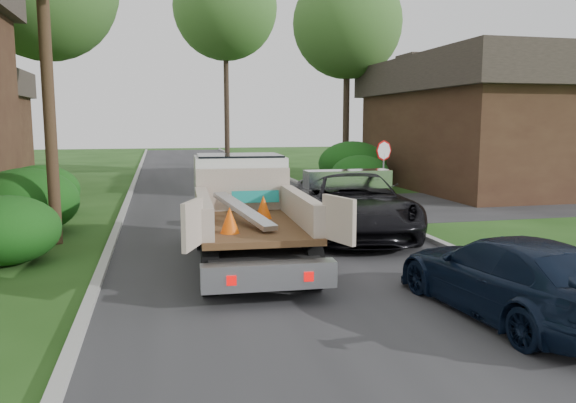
# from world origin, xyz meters

# --- Properties ---
(ground) EXTENTS (120.00, 120.00, 0.00)m
(ground) POSITION_xyz_m (0.00, 0.00, 0.00)
(ground) COLOR #1D4012
(ground) RESTS_ON ground
(road) EXTENTS (8.00, 90.00, 0.02)m
(road) POSITION_xyz_m (0.00, 10.00, 0.00)
(road) COLOR #28282B
(road) RESTS_ON ground
(side_street) EXTENTS (16.00, 7.00, 0.02)m
(side_street) POSITION_xyz_m (12.00, 9.00, 0.01)
(side_street) COLOR #28282B
(side_street) RESTS_ON ground
(curb_left) EXTENTS (0.20, 90.00, 0.12)m
(curb_left) POSITION_xyz_m (-4.10, 10.00, 0.06)
(curb_left) COLOR #9E9E99
(curb_left) RESTS_ON ground
(curb_right) EXTENTS (0.20, 90.00, 0.12)m
(curb_right) POSITION_xyz_m (4.10, 10.00, 0.06)
(curb_right) COLOR #9E9E99
(curb_right) RESTS_ON ground
(stop_sign) EXTENTS (0.71, 0.32, 2.48)m
(stop_sign) POSITION_xyz_m (5.20, 9.00, 1.78)
(stop_sign) COLOR slate
(stop_sign) RESTS_ON ground
(utility_pole) EXTENTS (2.42, 1.25, 10.00)m
(utility_pole) POSITION_xyz_m (-5.48, 4.98, 5.17)
(utility_pole) COLOR #382619
(utility_pole) RESTS_ON ground
(house_right) EXTENTS (9.72, 12.96, 6.20)m
(house_right) POSITION_xyz_m (13.00, 14.00, 3.16)
(house_right) COLOR #382117
(house_right) RESTS_ON ground
(hedge_left_a) EXTENTS (2.34, 2.34, 1.53)m
(hedge_left_a) POSITION_xyz_m (-6.20, 3.00, 0.77)
(hedge_left_a) COLOR #134710
(hedge_left_a) RESTS_ON ground
(hedge_left_b) EXTENTS (2.86, 2.86, 1.87)m
(hedge_left_b) POSITION_xyz_m (-6.50, 6.50, 0.94)
(hedge_left_b) COLOR #134710
(hedge_left_b) RESTS_ON ground
(hedge_left_c) EXTENTS (2.60, 2.60, 1.70)m
(hedge_left_c) POSITION_xyz_m (-6.80, 10.00, 0.85)
(hedge_left_c) COLOR #134710
(hedge_left_c) RESTS_ON ground
(hedge_right_a) EXTENTS (2.60, 2.60, 1.70)m
(hedge_right_a) POSITION_xyz_m (5.80, 13.00, 0.85)
(hedge_right_a) COLOR #134710
(hedge_right_a) RESTS_ON ground
(hedge_right_b) EXTENTS (3.38, 3.38, 2.21)m
(hedge_right_b) POSITION_xyz_m (6.50, 16.00, 1.10)
(hedge_right_b) COLOR #134710
(hedge_right_b) RESTS_ON ground
(tree_right_far) EXTENTS (6.00, 6.00, 11.50)m
(tree_right_far) POSITION_xyz_m (7.50, 20.00, 8.48)
(tree_right_far) COLOR #2D2119
(tree_right_far) RESTS_ON ground
(tree_center_far) EXTENTS (7.20, 7.20, 14.60)m
(tree_center_far) POSITION_xyz_m (2.00, 30.00, 10.98)
(tree_center_far) COLOR #2D2119
(tree_center_far) RESTS_ON ground
(flatbed_truck) EXTENTS (2.88, 6.24, 2.33)m
(flatbed_truck) POSITION_xyz_m (-0.94, 2.60, 1.27)
(flatbed_truck) COLOR black
(flatbed_truck) RESTS_ON ground
(black_pickup) EXTENTS (3.82, 6.62, 1.74)m
(black_pickup) POSITION_xyz_m (2.40, 4.50, 0.87)
(black_pickup) COLOR black
(black_pickup) RESTS_ON ground
(navy_suv) EXTENTS (2.25, 4.70, 1.32)m
(navy_suv) POSITION_xyz_m (2.60, -2.50, 0.66)
(navy_suv) COLOR black
(navy_suv) RESTS_ON ground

